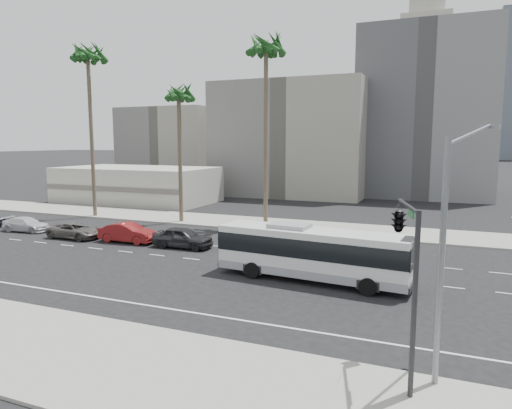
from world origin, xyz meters
The scene contains 18 objects.
ground centered at (0.00, 0.00, 0.00)m, with size 700.00×700.00×0.00m, color black.
sidewalk_north centered at (0.00, 15.50, 0.07)m, with size 120.00×7.00×0.15m, color gray.
sidewalk_south centered at (0.00, -15.50, 0.07)m, with size 120.00×7.00×0.15m, color gray.
commercial_low centered at (-30.00, 25.99, 2.50)m, with size 22.00×12.16×5.00m.
midrise_beige_west centered at (-12.00, 45.00, 9.00)m, with size 24.00×18.00×18.00m, color slate.
midrise_gray_center centered at (8.00, 52.00, 13.00)m, with size 20.00×20.00×26.00m, color #555658.
midrise_beige_far centered at (-38.00, 50.00, 7.50)m, with size 18.00×16.00×15.00m, color slate.
civic_tower centered at (-2.00, 250.00, 38.83)m, with size 42.00×42.00×129.00m.
city_bus centered at (3.78, -1.77, 1.84)m, with size 12.38×3.80×3.50m.
car_a centered at (-8.51, 2.99, 0.86)m, with size 5.05×2.03×1.72m, color #232326.
car_b centered at (-14.01, 2.99, 0.85)m, with size 5.15×1.80×1.70m, color maroon.
car_c centered at (-19.51, 2.55, 0.71)m, with size 5.11×2.36×1.42m, color #55514C.
car_d centered at (-26.30, 3.28, 0.69)m, with size 4.78×1.94×1.39m, color silver.
streetlight_corner centered at (11.46, -12.05, 5.28)m, with size 2.02×4.22×9.37m.
traffic_signal centered at (9.73, -10.80, 5.44)m, with size 3.03×4.15×6.53m.
palm_near centered at (-5.79, 14.92, 17.44)m, with size 5.73×5.73×19.25m.
palm_mid centered at (-14.97, 13.38, 13.31)m, with size 4.78×4.78×14.79m.
palm_far centered at (-26.24, 12.82, 17.83)m, with size 5.72×5.72×19.63m.
Camera 1 is at (11.22, -29.31, 8.71)m, focal length 32.48 mm.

